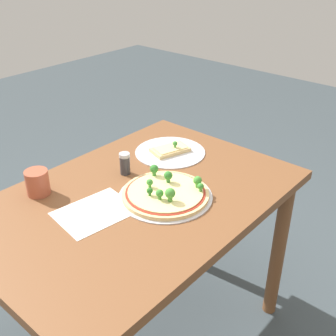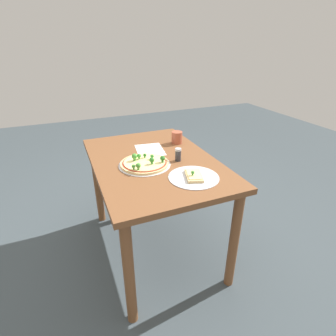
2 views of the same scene
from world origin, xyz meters
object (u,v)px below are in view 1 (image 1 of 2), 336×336
dining_table (139,220)px  condiment_shaker (125,163)px  pizza_tray_whole (166,193)px  drinking_cup (37,182)px  pizza_tray_slice (170,151)px

dining_table → condiment_shaker: bearing=-118.4°
pizza_tray_whole → drinking_cup: drinking_cup is taller
pizza_tray_slice → dining_table: bearing=21.8°
dining_table → pizza_tray_whole: pizza_tray_whole is taller
drinking_cup → pizza_tray_whole: bearing=128.6°
dining_table → pizza_tray_slice: bearing=-158.2°
pizza_tray_slice → drinking_cup: (0.55, -0.14, 0.04)m
pizza_tray_whole → drinking_cup: (0.28, -0.35, 0.03)m
pizza_tray_whole → drinking_cup: 0.46m
pizza_tray_whole → condiment_shaker: bearing=-94.9°
dining_table → drinking_cup: bearing=-50.7°
dining_table → pizza_tray_whole: 0.16m
dining_table → condiment_shaker: 0.23m
dining_table → pizza_tray_slice: 0.37m
pizza_tray_whole → pizza_tray_slice: pizza_tray_whole is taller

